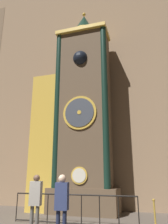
% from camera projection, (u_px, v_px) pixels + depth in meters
% --- Properties ---
extents(cathedral_back_wall, '(24.00, 0.32, 15.45)m').
position_uv_depth(cathedral_back_wall, '(82.00, 72.00, 13.31)').
color(cathedral_back_wall, '#997A5B').
rests_on(cathedral_back_wall, ground_plane).
extents(clock_tower, '(4.33, 1.83, 10.85)m').
position_uv_depth(clock_tower, '(75.00, 117.00, 11.21)').
color(clock_tower, brown).
rests_on(clock_tower, ground_plane).
extents(railing_fence, '(4.60, 0.05, 1.03)m').
position_uv_depth(railing_fence, '(73.00, 208.00, 7.76)').
color(railing_fence, black).
rests_on(railing_fence, ground_plane).
extents(visitor_near, '(0.37, 0.27, 1.70)m').
position_uv_depth(visitor_near, '(35.00, 198.00, 6.56)').
color(visitor_near, '#58554F').
rests_on(visitor_near, ground_plane).
extents(visitor_far, '(0.36, 0.26, 1.71)m').
position_uv_depth(visitor_far, '(62.00, 201.00, 5.74)').
color(visitor_far, '#1B213A').
rests_on(visitor_far, ground_plane).
extents(stanchion_post, '(0.28, 0.28, 0.93)m').
position_uv_depth(stanchion_post, '(155.00, 220.00, 7.06)').
color(stanchion_post, '#B28E33').
rests_on(stanchion_post, ground_plane).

